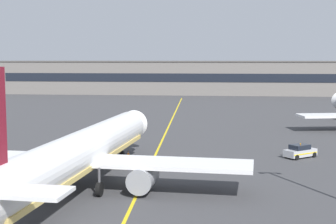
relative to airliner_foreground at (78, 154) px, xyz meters
The scene contains 5 objects.
taxiway_centreline 19.02m from the airliner_foreground, 74.96° to the left, with size 0.30×180.00×0.01m, color yellow.
airliner_foreground is the anchor object (origin of this frame).
service_car_fifth 28.92m from the airliner_foreground, 37.31° to the left, with size 4.40×4.03×1.79m.
safety_cone_by_nose_gear 17.16m from the airliner_foreground, 85.03° to the left, with size 0.44×0.44×0.55m.
terminal_building 124.46m from the airliner_foreground, 85.41° to the left, with size 147.16×12.40×11.45m.
Camera 1 is at (8.15, -31.60, 12.15)m, focal length 52.38 mm.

